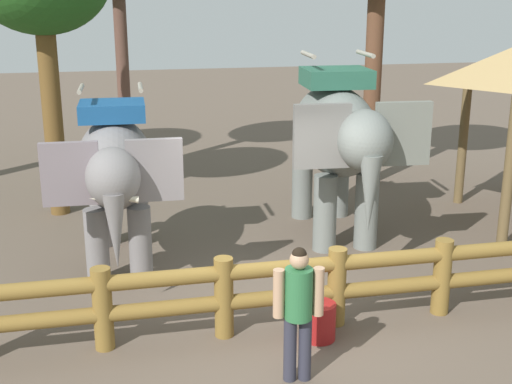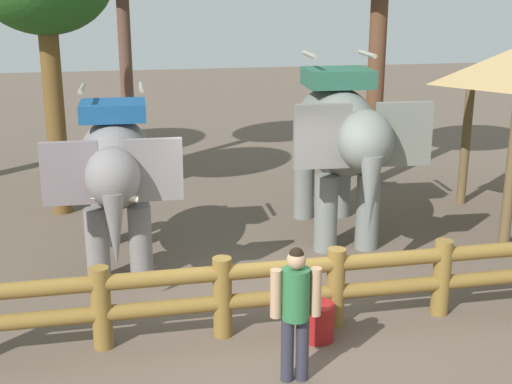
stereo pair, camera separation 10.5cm
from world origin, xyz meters
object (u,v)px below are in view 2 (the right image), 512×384
Objects in this scene: elephant_near_left at (116,169)px; tourist_woman_in_black at (296,305)px; elephant_center at (339,137)px; log_fence at (280,286)px; feed_bucket at (318,321)px.

tourist_woman_in_black is (1.87, -3.73, -0.67)m from elephant_near_left.
elephant_near_left is at bearing 116.62° from tourist_woman_in_black.
elephant_near_left is at bearing -170.24° from elephant_center.
elephant_center is (1.78, 3.20, 1.20)m from log_fence.
log_fence is 2.33× the size of elephant_near_left.
elephant_near_left is 2.07× the size of tourist_woman_in_black.
tourist_woman_in_black is (-1.89, -4.38, -0.88)m from elephant_center.
feed_bucket is at bearing -39.54° from log_fence.
elephant_center is at bearing 68.73° from feed_bucket.
elephant_center is at bearing 9.76° from elephant_near_left.
log_fence is 2.04× the size of elephant_center.
log_fence is 3.37m from elephant_near_left.
elephant_near_left is (-1.98, 2.55, 0.99)m from log_fence.
elephant_near_left reaches higher than log_fence.
elephant_center reaches higher than log_fence.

